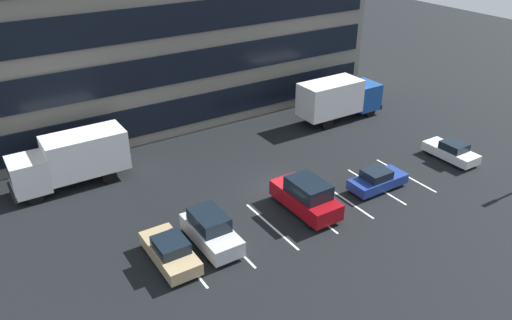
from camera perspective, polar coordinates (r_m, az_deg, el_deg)
ground_plane at (r=33.17m, az=2.72°, el=-3.35°), size 120.00×120.00×0.00m
lot_markings at (r=31.09m, az=6.03°, el=-5.83°), size 16.94×5.40×0.01m
box_truck_blue at (r=43.36m, az=9.38°, el=7.01°), size 7.71×2.55×3.57m
box_truck_white at (r=34.87m, az=-20.20°, el=0.15°), size 7.51×2.49×3.48m
sedan_white at (r=39.21m, az=21.29°, el=0.94°), size 1.66×3.97×1.42m
suv_maroon at (r=30.57m, az=5.70°, el=-4.11°), size 2.04×4.81×2.18m
sedan_navy at (r=33.81m, az=13.60°, el=-2.20°), size 3.99×1.67×1.43m
sedan_tan at (r=26.98m, az=-9.71°, el=-10.16°), size 1.78×4.26×1.53m
suv_silver at (r=27.83m, az=-5.16°, el=-7.94°), size 1.82×4.30×1.94m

